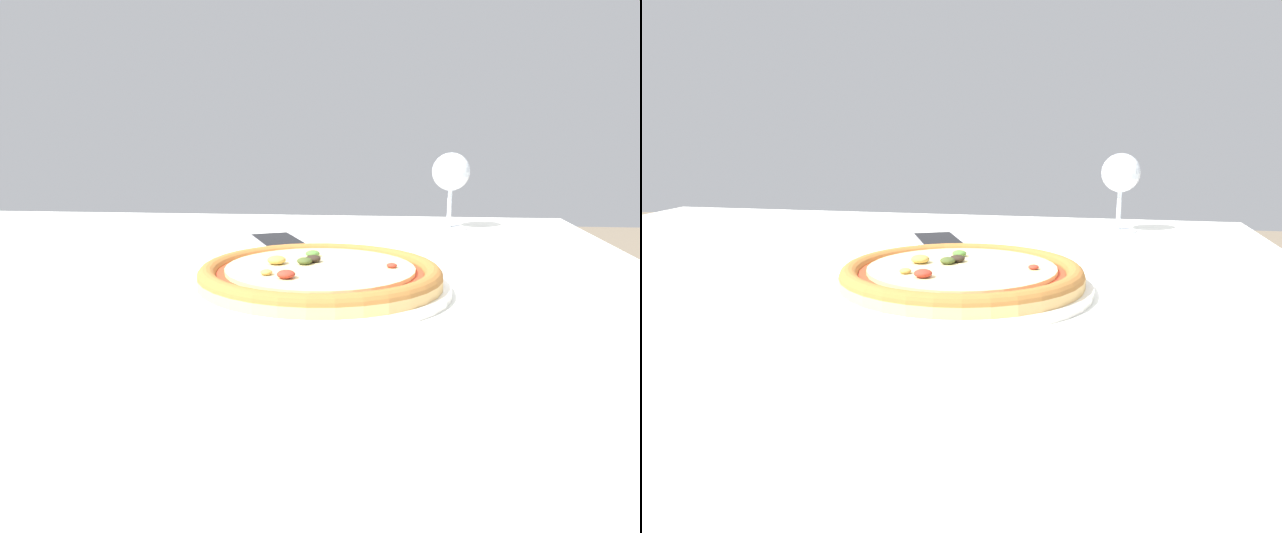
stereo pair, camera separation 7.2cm
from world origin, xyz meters
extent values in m
cube|color=brown|center=(0.00, 0.00, 0.69)|extent=(1.15, 1.00, 0.04)
cube|color=silver|center=(0.00, 0.00, 0.71)|extent=(1.25, 1.10, 0.01)
cylinder|color=brown|center=(-0.51, 0.44, 0.34)|extent=(0.06, 0.06, 0.67)
cylinder|color=brown|center=(0.51, 0.44, 0.34)|extent=(0.06, 0.06, 0.67)
cylinder|color=white|center=(0.18, -0.08, 0.72)|extent=(0.30, 0.30, 0.01)
cylinder|color=#E0B26B|center=(0.18, -0.08, 0.73)|extent=(0.28, 0.28, 0.01)
torus|color=#A3662D|center=(0.18, -0.08, 0.74)|extent=(0.28, 0.28, 0.02)
cylinder|color=#BC381E|center=(0.18, -0.08, 0.74)|extent=(0.24, 0.24, 0.00)
cylinder|color=beige|center=(0.18, -0.08, 0.74)|extent=(0.22, 0.22, 0.00)
ellipsoid|color=#BC9342|center=(0.12, -0.12, 0.75)|extent=(0.01, 0.01, 0.01)
ellipsoid|color=#A83323|center=(0.15, -0.14, 0.75)|extent=(0.02, 0.02, 0.01)
ellipsoid|color=#425123|center=(0.16, -0.07, 0.75)|extent=(0.02, 0.02, 0.01)
ellipsoid|color=#BC9342|center=(0.13, -0.07, 0.75)|extent=(0.02, 0.02, 0.01)
ellipsoid|color=#4C7A33|center=(0.16, -0.02, 0.75)|extent=(0.02, 0.02, 0.01)
ellipsoid|color=#4C7A33|center=(0.13, -0.06, 0.75)|extent=(0.01, 0.01, 0.01)
ellipsoid|color=#2D2319|center=(0.17, -0.05, 0.75)|extent=(0.02, 0.02, 0.01)
ellipsoid|color=#A83323|center=(0.26, -0.08, 0.75)|extent=(0.01, 0.01, 0.01)
cylinder|color=silver|center=(0.38, 0.39, 0.72)|extent=(0.07, 0.07, 0.00)
cylinder|color=silver|center=(0.38, 0.39, 0.75)|extent=(0.01, 0.01, 0.07)
sphere|color=silver|center=(0.38, 0.39, 0.82)|extent=(0.07, 0.07, 0.07)
cube|color=white|center=(0.09, 0.19, 0.72)|extent=(0.12, 0.16, 0.01)
cube|color=black|center=(0.09, 0.19, 0.72)|extent=(0.11, 0.14, 0.00)
camera|label=1|loc=(0.25, -0.78, 0.90)|focal=35.00mm
camera|label=2|loc=(0.32, -0.77, 0.90)|focal=35.00mm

